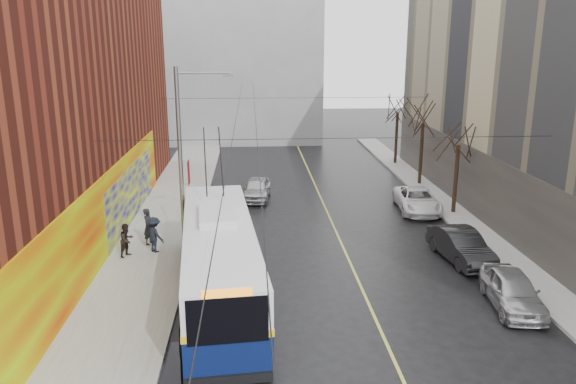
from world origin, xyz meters
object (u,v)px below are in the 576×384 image
Objects in this scene: pedestrian_b at (127,240)px; parked_car_b at (461,246)px; tree_mid at (424,112)px; following_car at (257,189)px; parked_car_a at (512,290)px; tree_near at (460,132)px; trolleybus at (219,260)px; pedestrian_a at (148,226)px; tree_far at (398,103)px; pedestrian_c at (154,235)px; parked_car_c at (417,200)px; streetlight_pole at (184,159)px.

parked_car_b is at bearing -62.18° from pedestrian_b.
tree_mid is 12.93m from following_car.
pedestrian_b is (-6.26, -10.09, 0.26)m from following_car.
tree_mid is 4.14× the size of pedestrian_b.
tree_near is at bearing 86.99° from parked_car_a.
following_car is (-9.50, 11.31, -0.04)m from parked_car_b.
tree_near reaches higher than parked_car_b.
pedestrian_a is (-3.88, 6.16, -0.60)m from trolleybus.
tree_far is 0.51× the size of trolleybus.
tree_mid is at bearing -102.80° from pedestrian_c.
tree_mid is 3.81× the size of pedestrian_c.
pedestrian_c is at bearing -36.15° from pedestrian_b.
pedestrian_a is 1.21m from pedestrian_c.
trolleybus is 11.52m from parked_car_a.
parked_car_c is (-2.00, 0.80, -4.29)m from tree_near.
parked_car_a is 0.93× the size of parked_car_b.
tree_far is at bearing 85.42° from parked_car_c.
trolleybus is 7.36× the size of pedestrian_c.
tree_mid reaches higher than parked_car_c.
tree_near is at bearing -90.00° from tree_mid.
parked_car_a is at bearing -95.99° from tree_mid.
tree_near reaches higher than pedestrian_a.
parked_car_b is at bearing 99.30° from parked_car_a.
tree_far is 25.56m from pedestrian_a.
streetlight_pole is 2.14× the size of parked_car_a.
parked_car_c is (0.25, 8.03, -0.06)m from parked_car_b.
following_car is at bearing 165.40° from parked_car_c.
pedestrian_a is at bearing 143.08° from streetlight_pole.
following_car is (3.39, 10.09, -4.15)m from streetlight_pole.
parked_car_b is 14.77m from following_car.
tree_mid is at bearing 90.40° from parked_car_a.
streetlight_pole is 4.19m from pedestrian_c.
pedestrian_c is at bearing -143.29° from tree_mid.
pedestrian_a is (-2.12, 1.60, -3.76)m from streetlight_pole.
parked_car_b is 1.09× the size of following_car.
tree_mid reaches higher than tree_near.
parked_car_b is 8.03m from parked_car_c.
tree_mid reaches higher than pedestrian_b.
tree_far is at bearing 92.00° from parked_car_a.
tree_mid is 22.62m from pedestrian_b.
streetlight_pole is 15.05m from parked_car_a.
parked_car_a is at bearing -163.43° from pedestrian_c.
tree_far is 1.59× the size of following_car.
following_car is 11.87m from pedestrian_b.
tree_far is 27.23m from pedestrian_b.
parked_car_c is at bearing 96.39° from parked_car_a.
tree_far is 21.79m from parked_car_b.
streetlight_pole is at bearing 161.58° from parked_car_a.
pedestrian_b is at bearing 170.74° from pedestrian_a.
pedestrian_a is 1.15× the size of pedestrian_b.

